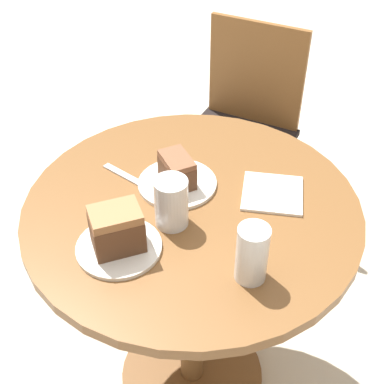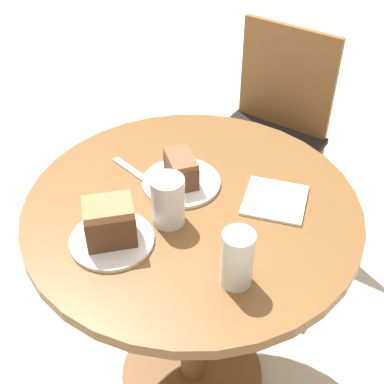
# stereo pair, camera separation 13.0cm
# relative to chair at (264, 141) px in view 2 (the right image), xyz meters

# --- Properties ---
(ground_plane) EXTENTS (8.00, 8.00, 0.00)m
(ground_plane) POSITION_rel_chair_xyz_m (0.09, -0.78, -0.47)
(ground_plane) COLOR beige
(table) EXTENTS (0.84, 0.84, 0.78)m
(table) POSITION_rel_chair_xyz_m (0.09, -0.78, 0.11)
(table) COLOR brown
(table) RESTS_ON ground_plane
(chair) EXTENTS (0.46, 0.51, 0.88)m
(chair) POSITION_rel_chair_xyz_m (0.00, 0.00, 0.00)
(chair) COLOR brown
(chair) RESTS_ON ground_plane
(plate_near) EXTENTS (0.20, 0.20, 0.01)m
(plate_near) POSITION_rel_chair_xyz_m (0.03, -0.72, 0.32)
(plate_near) COLOR silver
(plate_near) RESTS_ON table
(plate_far) EXTENTS (0.19, 0.19, 0.01)m
(plate_far) POSITION_rel_chair_xyz_m (-0.02, -0.98, 0.32)
(plate_far) COLOR silver
(plate_far) RESTS_ON table
(cake_slice_near) EXTENTS (0.12, 0.12, 0.08)m
(cake_slice_near) POSITION_rel_chair_xyz_m (0.03, -0.72, 0.36)
(cake_slice_near) COLOR brown
(cake_slice_near) RESTS_ON plate_near
(cake_slice_far) EXTENTS (0.14, 0.13, 0.10)m
(cake_slice_far) POSITION_rel_chair_xyz_m (-0.02, -0.98, 0.37)
(cake_slice_far) COLOR brown
(cake_slice_far) RESTS_ON plate_far
(glass_lemonade) EXTENTS (0.07, 0.07, 0.14)m
(glass_lemonade) POSITION_rel_chair_xyz_m (0.28, -0.95, 0.38)
(glass_lemonade) COLOR beige
(glass_lemonade) RESTS_ON table
(glass_water) EXTENTS (0.08, 0.08, 0.13)m
(glass_water) POSITION_rel_chair_xyz_m (0.06, -0.85, 0.37)
(glass_water) COLOR silver
(glass_water) RESTS_ON table
(napkin_stack) EXTENTS (0.18, 0.18, 0.01)m
(napkin_stack) POSITION_rel_chair_xyz_m (0.27, -0.67, 0.32)
(napkin_stack) COLOR silver
(napkin_stack) RESTS_ON table
(fork) EXTENTS (0.18, 0.07, 0.00)m
(fork) POSITION_rel_chair_xyz_m (-0.10, -0.74, 0.31)
(fork) COLOR silver
(fork) RESTS_ON table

